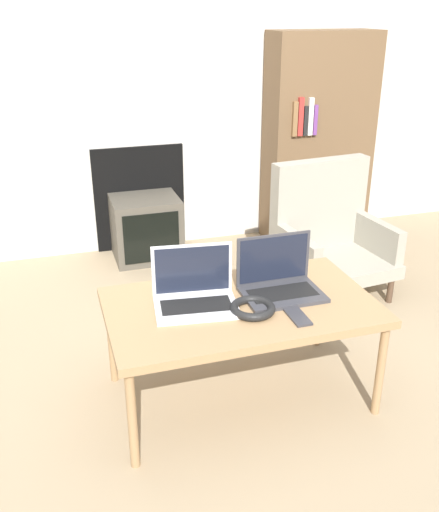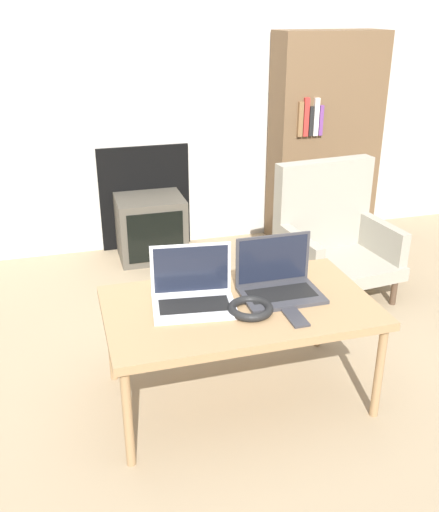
% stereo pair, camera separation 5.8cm
% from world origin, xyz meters
% --- Properties ---
extents(ground_plane, '(14.00, 14.00, 0.00)m').
position_xyz_m(ground_plane, '(0.00, 0.00, 0.00)').
color(ground_plane, '#998466').
extents(wall_back, '(7.00, 0.08, 2.60)m').
position_xyz_m(wall_back, '(-0.00, 2.11, 1.29)').
color(wall_back, beige).
rests_on(wall_back, ground_plane).
extents(table, '(1.11, 0.65, 0.47)m').
position_xyz_m(table, '(0.00, 0.22, 0.43)').
color(table, '#9E7A51').
rests_on(table, ground_plane).
extents(laptop_left, '(0.36, 0.28, 0.24)m').
position_xyz_m(laptop_left, '(-0.18, 0.27, 0.52)').
color(laptop_left, silver).
rests_on(laptop_left, table).
extents(laptop_right, '(0.34, 0.23, 0.24)m').
position_xyz_m(laptop_right, '(0.19, 0.27, 0.52)').
color(laptop_right, '#38383D').
rests_on(laptop_right, table).
extents(headphones, '(0.19, 0.19, 0.03)m').
position_xyz_m(headphones, '(0.02, 0.14, 0.48)').
color(headphones, black).
rests_on(headphones, table).
extents(phone, '(0.07, 0.15, 0.01)m').
position_xyz_m(phone, '(0.18, 0.05, 0.47)').
color(phone, '#333338').
rests_on(phone, table).
extents(tv, '(0.45, 0.39, 0.43)m').
position_xyz_m(tv, '(-0.10, 1.87, 0.21)').
color(tv, '#4C473D').
rests_on(tv, ground_plane).
extents(armchair, '(0.67, 0.59, 0.77)m').
position_xyz_m(armchair, '(0.86, 1.10, 0.35)').
color(armchair, gray).
rests_on(armchair, ground_plane).
extents(bookshelf, '(0.75, 0.32, 1.46)m').
position_xyz_m(bookshelf, '(1.17, 1.91, 0.73)').
color(bookshelf, brown).
rests_on(bookshelf, ground_plane).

